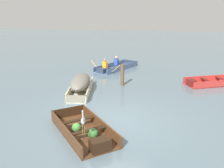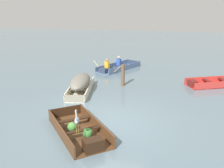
# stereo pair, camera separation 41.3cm
# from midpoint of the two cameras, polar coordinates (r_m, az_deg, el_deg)

# --- Properties ---
(ground_plane) EXTENTS (80.00, 80.00, 0.00)m
(ground_plane) POSITION_cam_midpoint_polar(r_m,az_deg,el_deg) (9.13, -1.41, -8.59)
(ground_plane) COLOR slate
(dinghy_dark_varnish_foreground) EXTENTS (2.89, 3.00, 0.39)m
(dinghy_dark_varnish_foreground) POSITION_cam_midpoint_polar(r_m,az_deg,el_deg) (8.22, -7.68, -10.67)
(dinghy_dark_varnish_foreground) COLOR #4C2D19
(dinghy_dark_varnish_foreground) RESTS_ON ground
(skiff_cream_near_moored) EXTENTS (1.59, 3.29, 0.81)m
(skiff_cream_near_moored) POSITION_cam_midpoint_polar(r_m,az_deg,el_deg) (12.28, -8.17, 0.22)
(skiff_cream_near_moored) COLOR beige
(skiff_cream_near_moored) RESTS_ON ground
(skiff_red_mid_moored) EXTENTS (3.26, 2.37, 0.36)m
(skiff_red_mid_moored) POSITION_cam_midpoint_polar(r_m,az_deg,el_deg) (14.38, 21.06, 0.34)
(skiff_red_mid_moored) COLOR #AD2D28
(skiff_red_mid_moored) RESTS_ON ground
(rowboat_slate_blue_with_crew) EXTENTS (2.86, 3.64, 0.90)m
(rowboat_slate_blue_with_crew) POSITION_cam_midpoint_polar(r_m,az_deg,el_deg) (16.80, -0.15, 3.88)
(rowboat_slate_blue_with_crew) COLOR #475B7F
(rowboat_slate_blue_with_crew) RESTS_ON ground
(heron_on_dinghy) EXTENTS (0.23, 0.45, 0.84)m
(heron_on_dinghy) POSITION_cam_midpoint_polar(r_m,az_deg,el_deg) (7.26, -8.25, -8.26)
(heron_on_dinghy) COLOR olive
(heron_on_dinghy) RESTS_ON dinghy_dark_varnish_foreground
(mooring_post) EXTENTS (0.19, 0.19, 1.15)m
(mooring_post) POSITION_cam_midpoint_polar(r_m,az_deg,el_deg) (13.12, 1.46, 2.04)
(mooring_post) COLOR brown
(mooring_post) RESTS_ON ground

